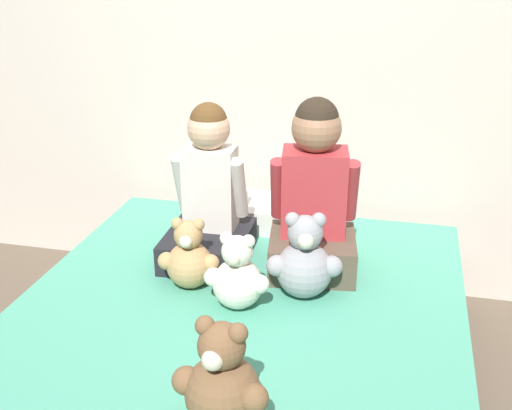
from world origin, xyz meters
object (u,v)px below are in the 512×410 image
Objects in this scene: teddy_bear_held_by_left_child at (189,258)px; pillow_at_headboard at (279,214)px; bed at (231,371)px; child_on_right at (314,197)px; teddy_bear_held_by_right_child at (304,262)px; teddy_bear_at_foot_of_bed at (222,382)px; teddy_bear_between_children at (238,277)px; child_on_left at (209,199)px.

teddy_bear_held_by_left_child is 0.67m from pillow_at_headboard.
pillow_at_headboard is (0.00, 0.84, 0.26)m from bed.
child_on_right reaches higher than bed.
pillow_at_headboard is (-0.22, 0.60, -0.08)m from teddy_bear_held_by_right_child.
child_on_right is at bearing 65.74° from bed.
teddy_bear_held_by_right_child reaches higher than pillow_at_headboard.
teddy_bear_at_foot_of_bed is (-0.10, -0.73, -0.00)m from teddy_bear_held_by_right_child.
teddy_bear_at_foot_of_bed is (0.12, -0.60, 0.02)m from teddy_bear_between_children.
teddy_bear_between_children is 0.88× the size of teddy_bear_at_foot_of_bed.
teddy_bear_at_foot_of_bed is (0.33, -0.70, 0.02)m from teddy_bear_held_by_left_child.
teddy_bear_at_foot_of_bed is at bearing -76.47° from bed.
teddy_bear_held_by_right_child is at bearing -30.22° from child_on_left.
teddy_bear_between_children reaches higher than pillow_at_headboard.
child_on_left is at bearing 83.04° from teddy_bear_held_by_left_child.
teddy_bear_held_by_right_child reaches higher than teddy_bear_at_foot_of_bed.
teddy_bear_at_foot_of_bed is at bearing -75.09° from teddy_bear_between_children.
child_on_left is 0.44m from teddy_bear_between_children.
teddy_bear_at_foot_of_bed is (0.33, -0.96, -0.11)m from child_on_left.
child_on_right reaches higher than child_on_left.
bed is 0.34m from teddy_bear_between_children.
bed is 0.88m from pillow_at_headboard.
teddy_bear_at_foot_of_bed is (0.12, -0.49, 0.34)m from bed.
child_on_left is at bearing 117.35° from teddy_bear_at_foot_of_bed.
teddy_bear_held_by_left_child reaches higher than pillow_at_headboard.
teddy_bear_at_foot_of_bed reaches higher than pillow_at_headboard.
child_on_left is 0.93× the size of child_on_right.
teddy_bear_held_by_left_child is 0.85× the size of teddy_bear_held_by_right_child.
teddy_bear_between_children is 0.61m from teddy_bear_at_foot_of_bed.
pillow_at_headboard is at bearing 103.36° from teddy_bear_at_foot_of_bed.
teddy_bear_held_by_left_child is at bearing -91.64° from child_on_left.
teddy_bear_between_children is at bearing -61.39° from child_on_left.
bed is 7.30× the size of teddy_bear_held_by_left_child.
child_on_left reaches higher than teddy_bear_between_children.
teddy_bear_held_by_left_child is at bearing -108.57° from pillow_at_headboard.
bed is 0.69m from child_on_left.
pillow_at_headboard is (0.21, 0.37, -0.20)m from child_on_left.
child_on_left reaches higher than teddy_bear_held_by_right_child.
teddy_bear_held_by_right_child is at bearing 47.90° from bed.
child_on_left is 1.96× the size of teddy_bear_at_foot_of_bed.
pillow_at_headboard is at bearing 64.18° from teddy_bear_held_by_left_child.
teddy_bear_held_by_left_child is (-0.21, 0.21, 0.32)m from bed.
child_on_left is 1.95× the size of teddy_bear_held_by_right_child.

